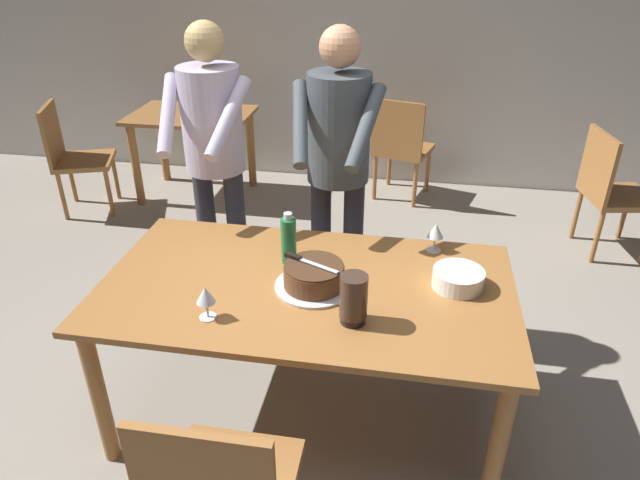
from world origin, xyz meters
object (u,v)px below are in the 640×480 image
Objects in this scene: plate_stack at (458,279)px; wine_glass_near at (436,231)px; hurricane_lamp at (353,299)px; background_table at (193,132)px; cake_on_platter at (314,277)px; background_chair_2 at (73,154)px; cake_knife at (300,259)px; background_chair_1 at (401,145)px; main_dining_table at (307,302)px; person_cutting_cake at (338,157)px; person_standing_beside at (214,148)px; wine_glass_far at (206,296)px; background_chair_0 at (610,189)px; water_bottle at (289,240)px.

plate_stack is 1.53× the size of wine_glass_near.
hurricane_lamp is 3.15m from background_table.
cake_on_platter is 3.08m from background_chair_2.
cake_knife is at bearing -40.17° from background_chair_2.
background_table is 1.11× the size of background_chair_1.
main_dining_table is 0.82m from person_cutting_cake.
background_table is (-1.70, 2.64, -0.28)m from hurricane_lamp.
hurricane_lamp is 0.12× the size of person_standing_beside.
background_table is at bearing 112.54° from wine_glass_far.
cake_knife is at bearing -173.20° from plate_stack.
wine_glass_near is at bearing 63.25° from hurricane_lamp.
plate_stack is 1.05× the size of hurricane_lamp.
main_dining_table is 1.04× the size of person_standing_beside.
plate_stack is at bearing -44.92° from person_cutting_cake.
wine_glass_near is 1.26m from person_standing_beside.
cake_on_platter is 2.36× the size of wine_glass_far.
background_chair_2 is (-2.36, 1.96, -0.31)m from cake_on_platter.
background_chair_0 reaches higher than wine_glass_far.
background_chair_2 is (-2.29, 1.94, -0.37)m from cake_knife.
background_chair_2 is (-2.35, 1.24, -0.58)m from person_cutting_cake.
plate_stack is 0.13× the size of person_standing_beside.
water_bottle is at bearing 174.04° from plate_stack.
person_cutting_cake is 1.72× the size of background_table.
hurricane_lamp reaches higher than wine_glass_near.
water_bottle reaches higher than main_dining_table.
background_chair_0 reaches higher than cake_on_platter.
person_standing_beside is (-0.68, 0.75, 0.27)m from cake_on_platter.
person_cutting_cake reaches higher than water_bottle.
background_table is (-1.47, 2.41, -0.08)m from main_dining_table.
cake_knife is 0.28× the size of background_chair_2.
background_table is (-2.11, 2.32, -0.21)m from plate_stack.
person_cutting_cake is at bearing -27.86° from background_chair_2.
person_standing_beside is at bearing 132.23° from cake_on_platter.
person_cutting_cake is at bearing 90.45° from cake_on_platter.
background_chair_0 is at bearing 51.09° from wine_glass_near.
main_dining_table is at bearing -40.03° from background_chair_2.
background_table is (-1.35, 2.24, -0.29)m from water_bottle.
wine_glass_near reaches higher than plate_stack.
background_chair_1 is (-0.34, 2.53, -0.30)m from plate_stack.
background_chair_2 reaches higher than plate_stack.
person_standing_beside is at bearing 133.35° from water_bottle.
plate_stack is at bearing 38.13° from hurricane_lamp.
cake_on_platter is 1.62× the size of hurricane_lamp.
main_dining_table is 12.44× the size of wine_glass_near.
cake_knife is 1.21× the size of hurricane_lamp.
water_bottle is (-0.09, 0.16, -0.00)m from cake_knife.
person_standing_beside reaches higher than wine_glass_far.
background_chair_2 is at bearing 139.49° from hurricane_lamp.
background_chair_1 reaches higher than cake_knife.
background_chair_2 is (-2.62, -0.68, 0.00)m from background_chair_1.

